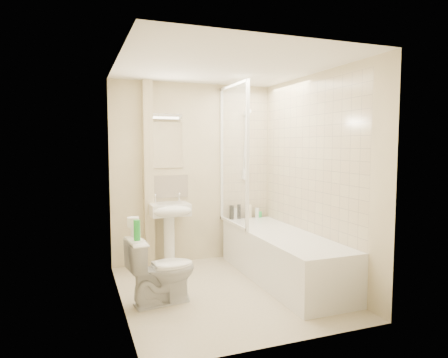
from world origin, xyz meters
name	(u,v)px	position (x,y,z in m)	size (l,w,h in m)	color
floor	(226,291)	(0.00, 0.00, 0.00)	(2.50, 2.50, 0.00)	beige
wall_back	(194,173)	(0.00, 1.25, 1.20)	(2.20, 0.02, 2.40)	beige
wall_left	(120,185)	(-1.10, 0.00, 1.20)	(0.02, 2.50, 2.40)	beige
wall_right	(315,178)	(1.10, 0.00, 1.20)	(0.02, 2.50, 2.40)	beige
ceiling	(226,66)	(0.00, 0.00, 2.40)	(2.20, 2.50, 0.02)	white
tile_back	(245,156)	(0.75, 1.24, 1.42)	(0.70, 0.01, 1.75)	beige
tile_right	(309,158)	(1.09, 0.12, 1.42)	(0.01, 2.10, 1.75)	beige
pipe_boxing	(148,175)	(-0.62, 1.19, 1.20)	(0.12, 0.12, 2.40)	beige
splashback	(166,187)	(-0.38, 1.24, 1.03)	(0.60, 0.01, 0.30)	beige
mirror	(165,145)	(-0.38, 1.24, 1.58)	(0.46, 0.01, 0.60)	white
strip_light	(165,116)	(-0.38, 1.22, 1.95)	(0.42, 0.07, 0.07)	silver
bathtub	(282,255)	(0.75, 0.12, 0.29)	(0.70, 2.10, 0.55)	white
shower_screen	(233,155)	(0.40, 0.80, 1.45)	(0.04, 0.92, 1.80)	white
shower_fixture	(246,147)	(0.75, 1.19, 1.55)	(0.10, 0.16, 0.99)	white
pedestal_sink	(170,217)	(-0.38, 1.01, 0.67)	(0.49, 0.46, 0.95)	white
bottle_black_a	(232,212)	(0.52, 1.16, 0.65)	(0.06, 0.06, 0.19)	black
bottle_white_a	(235,214)	(0.57, 1.16, 0.62)	(0.06, 0.06, 0.15)	silver
bottle_black_b	(239,211)	(0.63, 1.16, 0.65)	(0.05, 0.05, 0.20)	black
bottle_blue	(247,214)	(0.75, 1.16, 0.61)	(0.05, 0.05, 0.11)	navy
bottle_cream	(250,211)	(0.80, 1.16, 0.64)	(0.05, 0.05, 0.19)	#F2E6BB
bottle_white_b	(257,213)	(0.91, 1.16, 0.62)	(0.06, 0.06, 0.13)	white
bottle_green	(259,214)	(0.95, 1.16, 0.59)	(0.07, 0.07, 0.08)	#32C659
toilet	(162,270)	(-0.72, -0.08, 0.34)	(0.71, 0.47, 0.68)	white
toilet_roll_lower	(136,232)	(-0.96, 0.00, 0.73)	(0.10, 0.10, 0.09)	white
toilet_roll_upper	(133,222)	(-0.98, 0.01, 0.82)	(0.12, 0.12, 0.10)	white
green_bottle	(137,230)	(-0.97, -0.17, 0.78)	(0.06, 0.06, 0.19)	green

